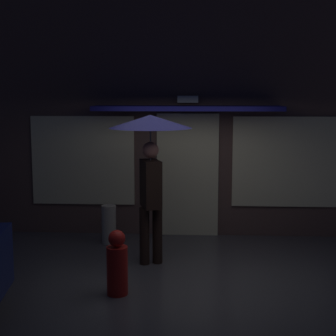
# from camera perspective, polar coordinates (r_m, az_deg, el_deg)

# --- Properties ---
(ground_plane) EXTENTS (18.00, 18.00, 0.00)m
(ground_plane) POSITION_cam_1_polar(r_m,az_deg,el_deg) (7.35, 1.79, -11.99)
(ground_plane) COLOR #423F44
(building_facade) EXTENTS (8.34, 1.00, 4.23)m
(building_facade) POSITION_cam_1_polar(r_m,az_deg,el_deg) (9.24, 2.23, 5.46)
(building_facade) COLOR brown
(building_facade) RESTS_ON ground
(person_with_umbrella) EXTENTS (1.22, 1.22, 2.24)m
(person_with_umbrella) POSITION_cam_1_polar(r_m,az_deg,el_deg) (7.51, -1.95, 2.52)
(person_with_umbrella) COLOR black
(person_with_umbrella) RESTS_ON ground
(sidewalk_bollard) EXTENTS (0.25, 0.25, 0.66)m
(sidewalk_bollard) POSITION_cam_1_polar(r_m,az_deg,el_deg) (8.88, -6.58, -6.24)
(sidewalk_bollard) COLOR #B2A899
(sidewalk_bollard) RESTS_ON ground
(fire_hydrant) EXTENTS (0.27, 0.27, 0.84)m
(fire_hydrant) POSITION_cam_1_polar(r_m,az_deg,el_deg) (6.66, -5.67, -10.65)
(fire_hydrant) COLOR #B21914
(fire_hydrant) RESTS_ON ground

